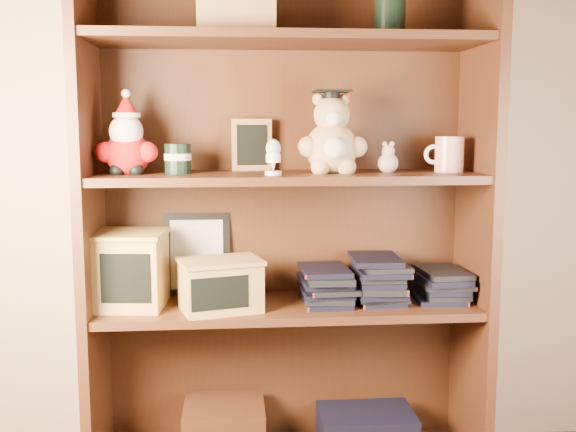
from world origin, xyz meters
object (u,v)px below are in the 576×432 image
object	(u,v)px
bookcase	(286,227)
grad_teddy_bear	(332,141)
teacher_mug	(448,154)
treats_box	(130,269)

from	to	relation	value
bookcase	grad_teddy_bear	bearing A→B (deg)	-23.62
bookcase	grad_teddy_bear	world-z (taller)	bookcase
teacher_mug	treats_box	world-z (taller)	teacher_mug
bookcase	treats_box	distance (m)	0.49
bookcase	teacher_mug	xyz separation A→B (m)	(0.49, -0.05, 0.23)
grad_teddy_bear	teacher_mug	distance (m)	0.36
treats_box	grad_teddy_bear	bearing A→B (deg)	-0.63
grad_teddy_bear	teacher_mug	size ratio (longest dim) A/B	2.08
teacher_mug	grad_teddy_bear	bearing A→B (deg)	-178.78
bookcase	teacher_mug	distance (m)	0.54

